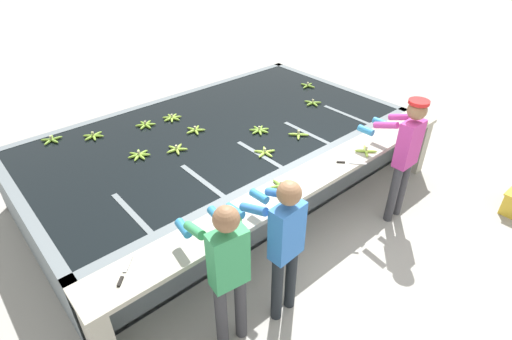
# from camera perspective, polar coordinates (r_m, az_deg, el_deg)

# --- Properties ---
(ground_plane) EXTENTS (80.00, 80.00, 0.00)m
(ground_plane) POSITION_cam_1_polar(r_m,az_deg,el_deg) (4.94, 8.01, -10.99)
(ground_plane) COLOR #A3A099
(ground_plane) RESTS_ON ground
(wash_tank) EXTENTS (5.12, 2.83, 0.88)m
(wash_tank) POSITION_cam_1_polar(r_m,az_deg,el_deg) (5.75, -5.42, 1.89)
(wash_tank) COLOR slate
(wash_tank) RESTS_ON ground
(work_ledge) EXTENTS (5.12, 0.45, 0.88)m
(work_ledge) POSITION_cam_1_polar(r_m,az_deg,el_deg) (4.63, 6.56, -3.86)
(work_ledge) COLOR #A8A393
(work_ledge) RESTS_ON ground
(worker_0) EXTENTS (0.47, 0.73, 1.59)m
(worker_0) POSITION_cam_1_polar(r_m,az_deg,el_deg) (3.41, -4.20, -13.54)
(worker_0) COLOR #38383D
(worker_0) RESTS_ON ground
(worker_1) EXTENTS (0.43, 0.72, 1.59)m
(worker_1) POSITION_cam_1_polar(r_m,az_deg,el_deg) (3.63, 3.93, -9.87)
(worker_1) COLOR #1E2328
(worker_1) RESTS_ON ground
(worker_2) EXTENTS (0.41, 0.72, 1.65)m
(worker_2) POSITION_cam_1_polar(r_m,az_deg,el_deg) (5.10, 20.47, 2.70)
(worker_2) COLOR #38383D
(worker_2) RESTS_ON ground
(banana_bunch_floating_0) EXTENTS (0.28, 0.27, 0.08)m
(banana_bunch_floating_0) POSITION_cam_1_polar(r_m,az_deg,el_deg) (4.93, 1.27, 2.55)
(banana_bunch_floating_0) COLOR #93BC3D
(banana_bunch_floating_0) RESTS_ON wash_tank
(banana_bunch_floating_1) EXTENTS (0.26, 0.28, 0.08)m
(banana_bunch_floating_1) POSITION_cam_1_polar(r_m,az_deg,el_deg) (5.79, -15.50, 6.24)
(banana_bunch_floating_1) COLOR #7FAD33
(banana_bunch_floating_1) RESTS_ON wash_tank
(banana_bunch_floating_2) EXTENTS (0.27, 0.28, 0.08)m
(banana_bunch_floating_2) POSITION_cam_1_polar(r_m,az_deg,el_deg) (6.32, 8.10, 9.50)
(banana_bunch_floating_2) COLOR #75A333
(banana_bunch_floating_2) RESTS_ON wash_tank
(banana_bunch_floating_3) EXTENTS (0.23, 0.23, 0.08)m
(banana_bunch_floating_3) POSITION_cam_1_polar(r_m,az_deg,el_deg) (5.36, 6.09, 5.08)
(banana_bunch_floating_3) COLOR #8CB738
(banana_bunch_floating_3) RESTS_ON wash_tank
(banana_bunch_floating_4) EXTENTS (0.28, 0.28, 0.08)m
(banana_bunch_floating_4) POSITION_cam_1_polar(r_m,az_deg,el_deg) (5.72, -22.21, 4.54)
(banana_bunch_floating_4) COLOR #7FAD33
(banana_bunch_floating_4) RESTS_ON wash_tank
(banana_bunch_floating_5) EXTENTS (0.28, 0.28, 0.08)m
(banana_bunch_floating_5) POSITION_cam_1_polar(r_m,az_deg,el_deg) (5.08, -16.37, 2.08)
(banana_bunch_floating_5) COLOR #7FAD33
(banana_bunch_floating_5) RESTS_ON wash_tank
(banana_bunch_floating_6) EXTENTS (0.28, 0.28, 0.08)m
(banana_bunch_floating_6) POSITION_cam_1_polar(r_m,az_deg,el_deg) (5.44, 0.49, 5.71)
(banana_bunch_floating_6) COLOR #75A333
(banana_bunch_floating_6) RESTS_ON wash_tank
(banana_bunch_floating_7) EXTENTS (0.27, 0.28, 0.08)m
(banana_bunch_floating_7) POSITION_cam_1_polar(r_m,az_deg,el_deg) (5.09, -11.27, 2.94)
(banana_bunch_floating_7) COLOR #93BC3D
(banana_bunch_floating_7) RESTS_ON wash_tank
(banana_bunch_floating_8) EXTENTS (0.28, 0.28, 0.08)m
(banana_bunch_floating_8) POSITION_cam_1_polar(r_m,az_deg,el_deg) (5.90, -11.91, 7.30)
(banana_bunch_floating_8) COLOR #8CB738
(banana_bunch_floating_8) RESTS_ON wash_tank
(banana_bunch_floating_9) EXTENTS (0.27, 0.28, 0.08)m
(banana_bunch_floating_9) POSITION_cam_1_polar(r_m,az_deg,el_deg) (5.85, -27.18, 3.87)
(banana_bunch_floating_9) COLOR #75A333
(banana_bunch_floating_9) RESTS_ON wash_tank
(banana_bunch_floating_10) EXTENTS (0.28, 0.28, 0.08)m
(banana_bunch_floating_10) POSITION_cam_1_polar(r_m,az_deg,el_deg) (6.96, 7.39, 11.88)
(banana_bunch_floating_10) COLOR #75A333
(banana_bunch_floating_10) RESTS_ON wash_tank
(banana_bunch_floating_11) EXTENTS (0.26, 0.28, 0.08)m
(banana_bunch_floating_11) POSITION_cam_1_polar(r_m,az_deg,el_deg) (5.50, -8.68, 5.66)
(banana_bunch_floating_11) COLOR #8CB738
(banana_bunch_floating_11) RESTS_ON wash_tank
(banana_bunch_ledge_0) EXTENTS (0.28, 0.28, 0.08)m
(banana_bunch_ledge_0) POSITION_cam_1_polar(r_m,az_deg,el_deg) (6.10, 22.17, 6.40)
(banana_bunch_ledge_0) COLOR #75A333
(banana_bunch_ledge_0) RESTS_ON work_ledge
(banana_bunch_ledge_1) EXTENTS (0.23, 0.23, 0.08)m
(banana_bunch_ledge_1) POSITION_cam_1_polar(r_m,az_deg,el_deg) (5.14, 15.43, 2.65)
(banana_bunch_ledge_1) COLOR #9EC642
(banana_bunch_ledge_1) RESTS_ON work_ledge
(banana_bunch_ledge_2) EXTENTS (0.28, 0.27, 0.08)m
(banana_bunch_ledge_2) POSITION_cam_1_polar(r_m,az_deg,el_deg) (4.34, 3.56, -2.26)
(banana_bunch_ledge_2) COLOR #75A333
(banana_bunch_ledge_2) RESTS_ON work_ledge
(knife_0) EXTENTS (0.26, 0.27, 0.02)m
(knife_0) POSITION_cam_1_polar(r_m,az_deg,el_deg) (3.58, -18.45, -14.01)
(knife_0) COLOR silver
(knife_0) RESTS_ON work_ledge
(knife_1) EXTENTS (0.26, 0.28, 0.02)m
(knife_1) POSITION_cam_1_polar(r_m,az_deg,el_deg) (4.86, 12.85, 1.06)
(knife_1) COLOR silver
(knife_1) RESTS_ON work_ledge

